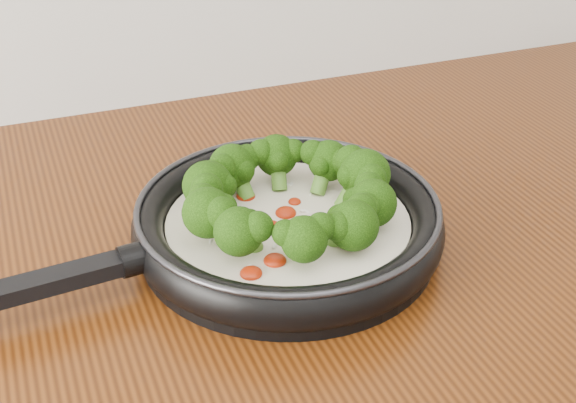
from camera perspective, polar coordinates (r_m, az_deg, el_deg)
name	(u,v)px	position (r m, az deg, el deg)	size (l,w,h in m)	color
skillet	(286,218)	(0.73, -0.17, -1.24)	(0.47, 0.32, 0.09)	black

